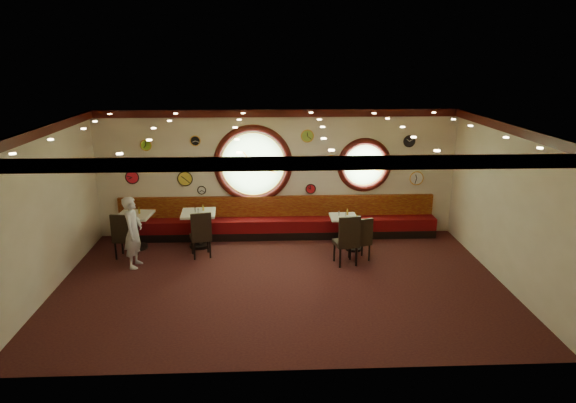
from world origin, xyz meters
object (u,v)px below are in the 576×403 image
object	(u,v)px
chair_b	(201,232)
condiment_b_pepper	(198,211)
chair_c	(348,237)
condiment_c_pepper	(346,214)
condiment_b_bottle	(203,208)
table_a	(136,227)
table_b	(199,225)
condiment_a_pepper	(134,213)
condiment_d_bottle	(357,218)
condiment_d_salt	(352,220)
condiment_a_bottle	(139,210)
waiter	(133,232)
condiment_c_salt	(339,213)
table_c	(343,226)
chair_d	(362,236)
chair_a	(123,233)
condiment_c_bottle	(347,212)
condiment_a_salt	(132,212)
table_d	(354,233)
condiment_b_salt	(195,210)
condiment_d_pepper	(357,221)

from	to	relation	value
chair_b	condiment_b_pepper	bearing A→B (deg)	86.68
chair_c	condiment_c_pepper	distance (m)	1.34
chair_c	condiment_b_bottle	distance (m)	3.58
table_a	table_b	xyz separation A→B (m)	(1.50, 0.05, 0.01)
condiment_a_pepper	condiment_d_bottle	xyz separation A→B (m)	(5.25, -0.16, -0.16)
condiment_d_salt	condiment_a_bottle	world-z (taller)	condiment_a_bottle
condiment_a_bottle	waiter	world-z (taller)	waiter
chair_b	condiment_c_salt	bearing A→B (deg)	-0.50
table_c	chair_d	size ratio (longest dim) A/B	1.13
chair_c	chair_a	bearing A→B (deg)	161.43
table_c	condiment_c_bottle	distance (m)	0.37
condiment_b_pepper	condiment_a_bottle	bearing A→B (deg)	176.97
condiment_a_pepper	condiment_c_bottle	distance (m)	5.10
condiment_a_salt	condiment_d_bottle	distance (m)	5.32
condiment_c_pepper	chair_b	bearing A→B (deg)	-167.81
chair_b	condiment_b_pepper	distance (m)	0.71
condiment_a_bottle	table_d	bearing A→B (deg)	-4.18
table_b	chair_d	xyz separation A→B (m)	(3.74, -1.06, 0.03)
condiment_b_salt	condiment_c_pepper	distance (m)	3.61
chair_d	condiment_a_salt	world-z (taller)	chair_d
condiment_a_salt	condiment_b_bottle	distance (m)	1.66
condiment_a_bottle	condiment_c_bottle	xyz separation A→B (m)	(4.99, 0.14, -0.15)
table_b	condiment_b_salt	world-z (taller)	condiment_b_salt
condiment_b_bottle	condiment_a_salt	bearing A→B (deg)	-174.21
condiment_a_pepper	table_a	bearing A→B (deg)	94.52
table_b	condiment_a_salt	xyz separation A→B (m)	(-1.55, -0.04, 0.35)
condiment_b_pepper	condiment_c_pepper	world-z (taller)	condiment_b_pepper
condiment_d_salt	waiter	world-z (taller)	waiter
condiment_b_pepper	waiter	world-z (taller)	waiter
condiment_d_bottle	condiment_a_pepper	bearing A→B (deg)	178.27
table_d	chair_a	world-z (taller)	chair_a
chair_b	condiment_a_salt	bearing A→B (deg)	144.02
chair_c	condiment_a_salt	distance (m)	5.09
condiment_a_pepper	condiment_c_bottle	bearing A→B (deg)	2.67
chair_d	condiment_b_bottle	distance (m)	3.84
chair_c	condiment_c_bottle	size ratio (longest dim) A/B	4.75
condiment_c_pepper	condiment_c_bottle	size ratio (longest dim) A/B	0.59
table_d	condiment_d_salt	xyz separation A→B (m)	(-0.05, 0.10, 0.29)
table_b	condiment_b_pepper	bearing A→B (deg)	-83.37
chair_d	chair_a	bearing A→B (deg)	158.19
condiment_d_pepper	condiment_d_bottle	world-z (taller)	condiment_d_bottle
table_a	chair_c	size ratio (longest dim) A/B	1.20
table_b	condiment_b_bottle	size ratio (longest dim) A/B	6.05
chair_b	chair_c	world-z (taller)	chair_c
table_c	condiment_c_salt	world-z (taller)	condiment_c_salt
condiment_c_pepper	condiment_d_pepper	size ratio (longest dim) A/B	0.80
table_d	chair_d	xyz separation A→B (m)	(0.05, -0.68, 0.15)
condiment_a_salt	condiment_c_salt	world-z (taller)	condiment_a_salt
condiment_b_pepper	condiment_d_bottle	xyz separation A→B (m)	(3.75, -0.18, -0.18)
condiment_c_salt	condiment_d_salt	distance (m)	0.46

